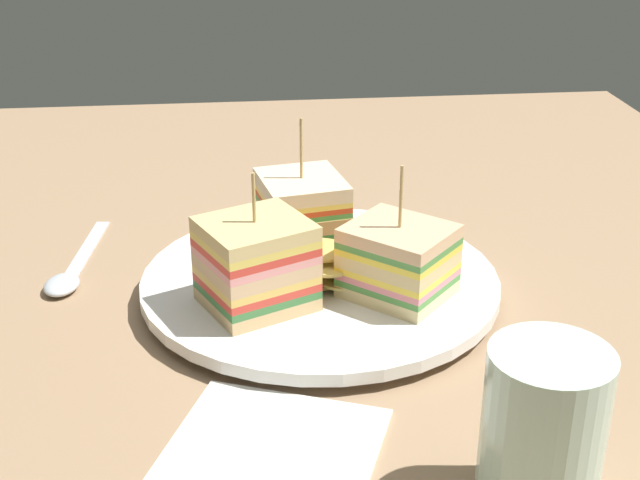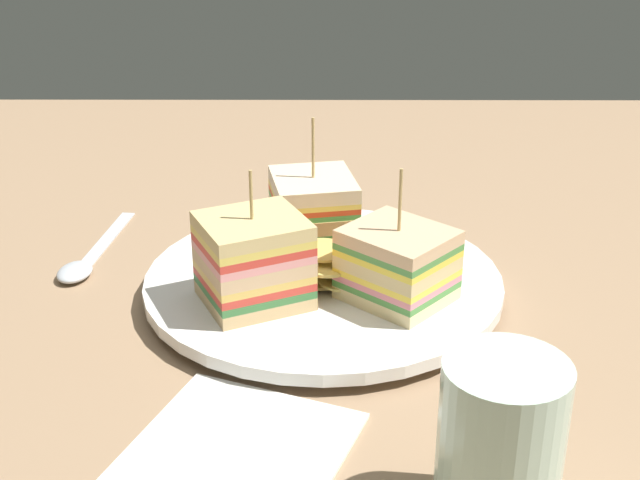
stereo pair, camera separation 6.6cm
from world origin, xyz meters
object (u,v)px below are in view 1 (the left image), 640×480
(napkin, at_px, (269,455))
(sandwich_wedge_2, at_px, (257,264))
(sandwich_wedge_1, at_px, (302,211))
(sandwich_wedge_0, at_px, (398,261))
(spoon, at_px, (69,275))
(chip_pile, at_px, (329,268))
(plate, at_px, (320,284))
(drinking_glass, at_px, (541,443))

(napkin, bearing_deg, sandwich_wedge_2, 179.73)
(sandwich_wedge_1, bearing_deg, sandwich_wedge_0, 21.52)
(sandwich_wedge_0, xyz_separation_m, sandwich_wedge_2, (0.01, -0.10, 0.01))
(spoon, bearing_deg, chip_pile, 79.88)
(plate, relative_size, sandwich_wedge_2, 2.72)
(drinking_glass, bearing_deg, sandwich_wedge_0, -170.42)
(sandwich_wedge_0, distance_m, spoon, 0.27)
(chip_pile, relative_size, drinking_glass, 0.76)
(spoon, bearing_deg, sandwich_wedge_2, 66.22)
(sandwich_wedge_2, relative_size, napkin, 0.81)
(chip_pile, bearing_deg, sandwich_wedge_1, -170.06)
(plate, bearing_deg, sandwich_wedge_1, -172.62)
(sandwich_wedge_2, height_order, chip_pile, sandwich_wedge_2)
(sandwich_wedge_0, xyz_separation_m, sandwich_wedge_1, (-0.10, -0.06, 0.00))
(chip_pile, xyz_separation_m, drinking_glass, (0.23, 0.08, 0.01))
(drinking_glass, bearing_deg, sandwich_wedge_2, -146.11)
(sandwich_wedge_0, height_order, sandwich_wedge_1, sandwich_wedge_1)
(napkin, bearing_deg, drinking_glass, 69.18)
(sandwich_wedge_2, height_order, spoon, sandwich_wedge_2)
(sandwich_wedge_0, height_order, spoon, sandwich_wedge_0)
(spoon, distance_m, napkin, 0.28)
(plate, height_order, spoon, plate)
(plate, relative_size, napkin, 2.20)
(plate, xyz_separation_m, drinking_glass, (0.24, 0.09, 0.03))
(sandwich_wedge_2, relative_size, drinking_glass, 1.07)
(sandwich_wedge_1, xyz_separation_m, spoon, (0.01, -0.19, -0.04))
(sandwich_wedge_2, relative_size, spoon, 0.66)
(sandwich_wedge_2, bearing_deg, spoon, 123.95)
(sandwich_wedge_1, relative_size, napkin, 0.86)
(drinking_glass, bearing_deg, chip_pile, -160.19)
(spoon, relative_size, drinking_glass, 1.62)
(chip_pile, bearing_deg, napkin, -17.25)
(sandwich_wedge_1, bearing_deg, drinking_glass, 6.81)
(sandwich_wedge_1, bearing_deg, napkin, -19.96)
(sandwich_wedge_2, height_order, napkin, sandwich_wedge_2)
(sandwich_wedge_1, relative_size, drinking_glass, 1.13)
(chip_pile, bearing_deg, spoon, -107.31)
(sandwich_wedge_2, xyz_separation_m, spoon, (-0.09, -0.15, -0.05))
(sandwich_wedge_2, distance_m, drinking_glass, 0.25)
(napkin, relative_size, drinking_glass, 1.32)
(chip_pile, distance_m, napkin, 0.19)
(sandwich_wedge_0, relative_size, chip_pile, 1.40)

